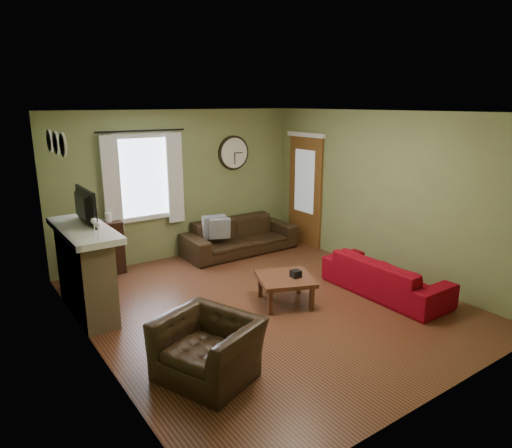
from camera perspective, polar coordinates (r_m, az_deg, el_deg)
floor at (r=6.45m, az=1.33°, el=-9.95°), size 4.60×5.20×0.00m
ceiling at (r=5.85m, az=1.48°, el=13.82°), size 4.60×5.20×0.00m
wall_left at (r=5.06m, az=-20.14°, el=-2.26°), size 0.00×5.20×2.60m
wall_right at (r=7.58m, az=15.59°, el=3.65°), size 0.00×5.20×2.60m
wall_back at (r=8.21m, az=-9.43°, el=4.85°), size 4.60×0.00×2.60m
wall_front at (r=4.30m, az=22.46°, el=-5.48°), size 4.60×0.00×2.60m
fireplace at (r=6.40m, az=-20.55°, el=-5.83°), size 0.40×1.40×1.10m
firebox at (r=6.53m, az=-18.73°, el=-7.60°), size 0.04×0.60×0.55m
mantel at (r=6.23m, az=-20.78°, el=-0.69°), size 0.58×1.60×0.08m
tv at (r=6.32m, az=-21.12°, el=1.51°), size 0.08×0.60×0.35m
tv_screen at (r=6.33m, az=-20.47°, el=2.10°), size 0.02×0.62×0.36m
medallion_left at (r=5.66m, az=-22.98°, el=9.07°), size 0.28×0.28×0.03m
medallion_mid at (r=6.00m, az=-23.72°, el=9.27°), size 0.28×0.28×0.03m
medallion_right at (r=6.34m, az=-24.38°, el=9.44°), size 0.28×0.28×0.03m
window_pane at (r=7.89m, az=-14.03°, el=5.66°), size 1.00×0.02×1.30m
curtain_rod at (r=7.72m, az=-14.12°, el=11.22°), size 0.03×0.03×1.50m
curtain_left at (r=7.63m, az=-17.59°, el=4.72°), size 0.28×0.04×1.55m
curtain_right at (r=8.02m, az=-10.07°, el=5.66°), size 0.28×0.04×1.55m
wall_clock at (r=8.63m, az=-2.76°, el=8.86°), size 0.64×0.06×0.64m
door at (r=8.87m, az=6.16°, el=4.07°), size 0.05×0.90×2.10m
bookshelf at (r=7.73m, az=-18.97°, el=-3.04°), size 0.73×0.31×0.87m
book at (r=7.79m, az=-19.15°, el=1.12°), size 0.23×0.27×0.02m
sofa_brown at (r=8.48m, az=-2.04°, el=-1.51°), size 2.13×0.83×0.62m
pillow_left at (r=8.12m, az=-4.54°, el=-0.54°), size 0.38×0.24×0.37m
pillow_right at (r=8.22m, az=-5.28°, el=-0.37°), size 0.44×0.22×0.42m
sofa_red at (r=6.92m, az=15.84°, el=-6.28°), size 0.74×1.89×0.55m
armchair at (r=4.81m, az=-6.02°, el=-15.18°), size 1.13×1.20×0.62m
coffee_table at (r=6.42m, az=3.66°, el=-8.22°), size 0.94×0.94×0.39m
tissue_box at (r=6.34m, az=4.98°, el=-6.51°), size 0.13×0.13×0.10m
wine_glass_a at (r=5.64m, az=-19.16°, el=-0.73°), size 0.06×0.06×0.18m
wine_glass_b at (r=5.77m, az=-19.56°, el=-0.31°), size 0.07×0.07×0.21m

